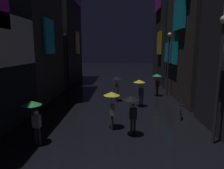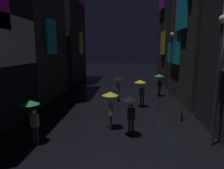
% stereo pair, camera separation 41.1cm
% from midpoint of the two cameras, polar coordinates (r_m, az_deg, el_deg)
% --- Properties ---
extents(building_left_far, '(4.25, 8.09, 16.48)m').
position_cam_midpoint_polar(building_left_far, '(28.46, -15.04, 17.42)').
color(building_left_far, '#232328').
rests_on(building_left_far, ground).
extents(building_right_mid, '(4.25, 8.55, 16.26)m').
position_cam_midpoint_polar(building_right_mid, '(19.71, 23.87, 20.07)').
color(building_right_mid, '#2D2826').
rests_on(building_right_mid, ground).
extents(pedestrian_foreground_right_yellow, '(0.90, 0.90, 2.12)m').
position_cam_midpoint_polar(pedestrian_foreground_right_yellow, '(15.46, 7.25, -0.31)').
color(pedestrian_foreground_right_yellow, black).
rests_on(pedestrian_foreground_right_yellow, ground).
extents(pedestrian_midstreet_left_yellow, '(0.90, 0.90, 2.12)m').
position_cam_midpoint_polar(pedestrian_midstreet_left_yellow, '(10.99, -1.11, -4.47)').
color(pedestrian_midstreet_left_yellow, '#38332D').
rests_on(pedestrian_midstreet_left_yellow, ground).
extents(pedestrian_foreground_left_black, '(0.90, 0.90, 2.12)m').
position_cam_midpoint_polar(pedestrian_foreground_left_black, '(16.92, 0.66, 0.66)').
color(pedestrian_foreground_left_black, '#2D2D38').
rests_on(pedestrian_foreground_left_black, ground).
extents(pedestrian_midstreet_centre_green, '(0.90, 0.90, 2.12)m').
position_cam_midpoint_polar(pedestrian_midstreet_centre_green, '(19.40, 12.18, 1.64)').
color(pedestrian_midstreet_centre_green, '#38332D').
rests_on(pedestrian_midstreet_centre_green, ground).
extents(pedestrian_near_crossing_black, '(0.90, 0.90, 2.12)m').
position_cam_midpoint_polar(pedestrian_near_crossing_black, '(10.18, 4.47, -5.69)').
color(pedestrian_near_crossing_black, black).
rests_on(pedestrian_near_crossing_black, ground).
extents(pedestrian_far_right_green, '(0.90, 0.90, 2.12)m').
position_cam_midpoint_polar(pedestrian_far_right_green, '(9.94, -22.71, -6.84)').
color(pedestrian_far_right_green, '#2D2D38').
rests_on(pedestrian_far_right_green, ground).
extents(bicycle_parked_at_storefront, '(0.49, 1.78, 0.96)m').
position_cam_midpoint_polar(bicycle_parked_at_storefront, '(14.03, 18.32, -7.21)').
color(bicycle_parked_at_storefront, black).
rests_on(bicycle_parked_at_storefront, ground).
extents(streetlamp_right_near, '(0.36, 0.36, 5.85)m').
position_cam_midpoint_polar(streetlamp_right_near, '(10.01, 27.44, 4.37)').
color(streetlamp_right_near, '#2D2D33').
rests_on(streetlamp_right_near, ground).
extents(streetlamp_left_far, '(0.36, 0.36, 6.09)m').
position_cam_midpoint_polar(streetlamp_left_far, '(20.67, -13.82, 7.90)').
color(streetlamp_left_far, '#2D2D33').
rests_on(streetlamp_left_far, ground).
extents(streetlamp_right_far, '(0.36, 0.36, 5.92)m').
position_cam_midpoint_polar(streetlamp_right_far, '(19.39, 15.25, 7.45)').
color(streetlamp_right_far, '#2D2D33').
rests_on(streetlamp_right_far, ground).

